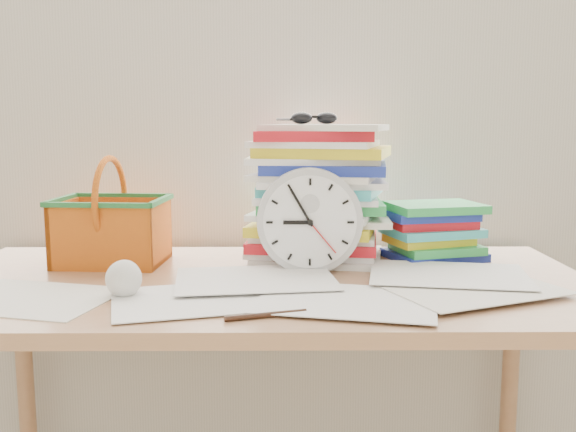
{
  "coord_description": "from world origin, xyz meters",
  "views": [
    {
      "loc": [
        0.04,
        0.27,
        1.09
      ],
      "look_at": [
        0.05,
        1.6,
        0.89
      ],
      "focal_mm": 40.0,
      "sensor_mm": 36.0,
      "label": 1
    }
  ],
  "objects_px": {
    "desk": "(265,313)",
    "paper_stack": "(319,192)",
    "clock": "(310,220)",
    "book_stack": "(435,231)",
    "basket": "(111,211)"
  },
  "relations": [
    {
      "from": "desk",
      "to": "clock",
      "type": "relative_size",
      "value": 6.03
    },
    {
      "from": "paper_stack",
      "to": "basket",
      "type": "relative_size",
      "value": 1.31
    },
    {
      "from": "paper_stack",
      "to": "clock",
      "type": "relative_size",
      "value": 1.41
    },
    {
      "from": "book_stack",
      "to": "desk",
      "type": "bearing_deg",
      "value": -154.33
    },
    {
      "from": "clock",
      "to": "basket",
      "type": "relative_size",
      "value": 0.93
    },
    {
      "from": "desk",
      "to": "clock",
      "type": "bearing_deg",
      "value": 33.99
    },
    {
      "from": "paper_stack",
      "to": "book_stack",
      "type": "relative_size",
      "value": 1.38
    },
    {
      "from": "desk",
      "to": "clock",
      "type": "xyz_separation_m",
      "value": [
        0.1,
        0.07,
        0.19
      ]
    },
    {
      "from": "paper_stack",
      "to": "clock",
      "type": "height_order",
      "value": "paper_stack"
    },
    {
      "from": "clock",
      "to": "basket",
      "type": "distance_m",
      "value": 0.47
    },
    {
      "from": "paper_stack",
      "to": "book_stack",
      "type": "bearing_deg",
      "value": -1.73
    },
    {
      "from": "clock",
      "to": "book_stack",
      "type": "distance_m",
      "value": 0.34
    },
    {
      "from": "desk",
      "to": "paper_stack",
      "type": "distance_m",
      "value": 0.34
    },
    {
      "from": "paper_stack",
      "to": "book_stack",
      "type": "distance_m",
      "value": 0.3
    },
    {
      "from": "paper_stack",
      "to": "desk",
      "type": "bearing_deg",
      "value": -121.73
    }
  ]
}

